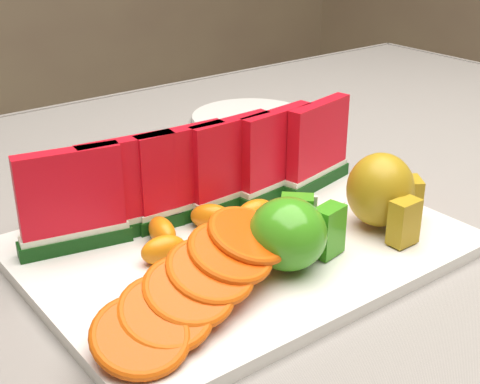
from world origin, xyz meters
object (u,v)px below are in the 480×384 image
(platter, at_px, (241,244))
(side_plate, at_px, (252,118))
(pear_cluster, at_px, (384,192))
(apple_cluster, at_px, (292,232))
(fork, at_px, (71,176))

(platter, distance_m, side_plate, 0.40)
(platter, relative_size, pear_cluster, 4.29)
(platter, relative_size, apple_cluster, 3.72)
(platter, bearing_deg, fork, 101.69)
(side_plate, bearing_deg, platter, -129.84)
(apple_cluster, bearing_deg, platter, 95.38)
(apple_cluster, distance_m, pear_cluster, 0.12)
(side_plate, relative_size, fork, 1.18)
(platter, xyz_separation_m, side_plate, (0.26, 0.31, -0.00))
(side_plate, xyz_separation_m, fork, (-0.31, -0.04, -0.00))
(apple_cluster, height_order, side_plate, apple_cluster)
(apple_cluster, xyz_separation_m, fork, (-0.06, 0.33, -0.04))
(platter, distance_m, fork, 0.27)
(platter, xyz_separation_m, fork, (-0.06, 0.27, -0.00))
(apple_cluster, xyz_separation_m, pear_cluster, (0.12, 0.00, 0.01))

